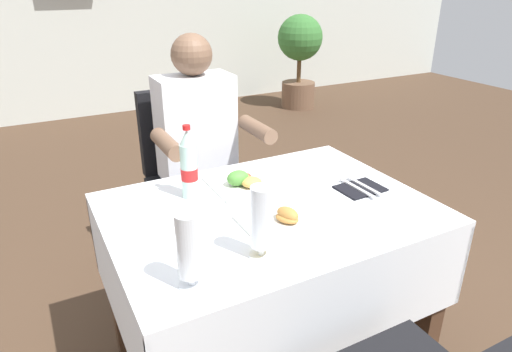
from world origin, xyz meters
The scene contains 10 objects.
main_dining_table centered at (0.03, 0.12, 0.57)m, with size 1.12×0.83×0.74m.
chair_far_diner_seat centered at (0.03, 0.92, 0.55)m, with size 0.44×0.50×0.97m.
seated_diner_far centered at (0.05, 0.81, 0.71)m, with size 0.50×0.46×1.26m.
plate_near_camera centered at (0.01, -0.01, 0.76)m, with size 0.24×0.24×0.06m.
plate_far_diner centered at (0.02, 0.31, 0.76)m, with size 0.25×0.25×0.07m.
beer_glass_left centered at (-0.14, -0.14, 0.86)m, with size 0.07×0.07×0.22m.
beer_glass_middle centered at (-0.37, -0.17, 0.86)m, with size 0.07×0.07×0.22m.
cola_bottle_primary centered at (-0.19, 0.33, 0.86)m, with size 0.06×0.06×0.28m.
napkin_cutlery_set centered at (0.41, 0.08, 0.75)m, with size 0.17×0.19×0.01m.
potted_plant_corner centered at (2.34, 3.48, 0.66)m, with size 0.53×0.53×1.09m.
Camera 1 is at (-0.67, -1.11, 1.49)m, focal length 31.71 mm.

